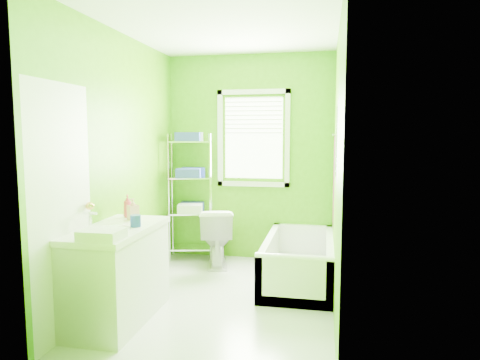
% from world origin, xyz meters
% --- Properties ---
extents(ground, '(2.90, 2.90, 0.00)m').
position_xyz_m(ground, '(0.00, 0.00, 0.00)').
color(ground, silver).
rests_on(ground, ground).
extents(room_envelope, '(2.14, 2.94, 2.62)m').
position_xyz_m(room_envelope, '(0.00, 0.00, 1.55)').
color(room_envelope, '#499907').
rests_on(room_envelope, ground).
extents(window, '(0.92, 0.05, 1.22)m').
position_xyz_m(window, '(0.05, 1.42, 1.61)').
color(window, white).
rests_on(window, ground).
extents(door, '(0.09, 0.80, 2.00)m').
position_xyz_m(door, '(-1.04, -1.00, 1.00)').
color(door, white).
rests_on(door, ground).
extents(right_wall_decor, '(0.04, 1.48, 1.17)m').
position_xyz_m(right_wall_decor, '(1.04, -0.02, 1.32)').
color(right_wall_decor, '#46081B').
rests_on(right_wall_decor, ground).
extents(bathtub, '(0.73, 1.56, 0.50)m').
position_xyz_m(bathtub, '(0.69, 0.63, 0.16)').
color(bathtub, white).
rests_on(bathtub, ground).
extents(toilet, '(0.56, 0.78, 0.71)m').
position_xyz_m(toilet, '(-0.35, 1.06, 0.36)').
color(toilet, white).
rests_on(toilet, ground).
extents(vanity, '(0.56, 1.09, 1.04)m').
position_xyz_m(vanity, '(-0.78, -0.64, 0.44)').
color(vanity, silver).
rests_on(vanity, ground).
extents(wire_shelf_unit, '(0.60, 0.50, 1.63)m').
position_xyz_m(wire_shelf_unit, '(-0.72, 1.26, 0.99)').
color(wire_shelf_unit, silver).
rests_on(wire_shelf_unit, ground).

